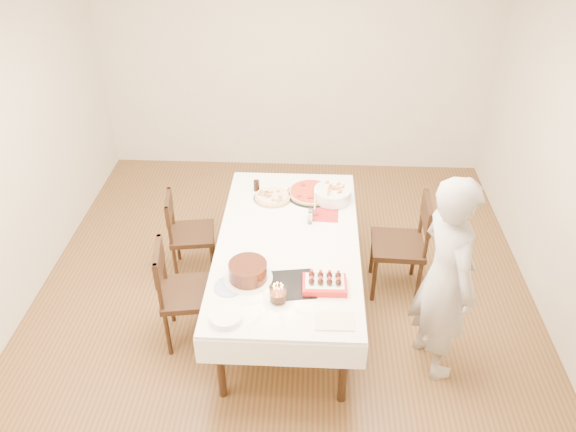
{
  "coord_description": "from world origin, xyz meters",
  "views": [
    {
      "loc": [
        0.22,
        -3.7,
        3.5
      ],
      "look_at": [
        0.04,
        -0.1,
        0.99
      ],
      "focal_mm": 35.0,
      "sensor_mm": 36.0,
      "label": 1
    }
  ],
  "objects_px": {
    "chair_right_savory": "(398,245)",
    "taper_candle": "(315,202)",
    "chair_left_dessert": "(190,293)",
    "strawberry_box": "(325,284)",
    "pasta_bowl": "(333,194)",
    "cola_glass": "(256,186)",
    "birthday_cake": "(278,293)",
    "layer_cake": "(248,271)",
    "person": "(446,279)",
    "chair_left_savory": "(192,234)",
    "pizza_white": "(273,197)",
    "dining_table": "(288,276)",
    "pizza_pepperoni": "(311,193)"
  },
  "relations": [
    {
      "from": "pizza_pepperoni",
      "to": "strawberry_box",
      "type": "bearing_deg",
      "value": -84.75
    },
    {
      "from": "pasta_bowl",
      "to": "birthday_cake",
      "type": "bearing_deg",
      "value": -106.95
    },
    {
      "from": "pasta_bowl",
      "to": "chair_right_savory",
      "type": "bearing_deg",
      "value": -26.36
    },
    {
      "from": "chair_left_savory",
      "to": "strawberry_box",
      "type": "relative_size",
      "value": 2.64
    },
    {
      "from": "dining_table",
      "to": "birthday_cake",
      "type": "distance_m",
      "value": 0.84
    },
    {
      "from": "chair_left_dessert",
      "to": "dining_table",
      "type": "bearing_deg",
      "value": -164.34
    },
    {
      "from": "pizza_pepperoni",
      "to": "taper_candle",
      "type": "bearing_deg",
      "value": -83.92
    },
    {
      "from": "layer_cake",
      "to": "strawberry_box",
      "type": "height_order",
      "value": "layer_cake"
    },
    {
      "from": "pizza_white",
      "to": "taper_candle",
      "type": "height_order",
      "value": "taper_candle"
    },
    {
      "from": "chair_left_savory",
      "to": "chair_left_dessert",
      "type": "relative_size",
      "value": 0.9
    },
    {
      "from": "cola_glass",
      "to": "birthday_cake",
      "type": "height_order",
      "value": "birthday_cake"
    },
    {
      "from": "pizza_pepperoni",
      "to": "birthday_cake",
      "type": "relative_size",
      "value": 3.45
    },
    {
      "from": "pizza_white",
      "to": "taper_candle",
      "type": "relative_size",
      "value": 1.36
    },
    {
      "from": "cola_glass",
      "to": "birthday_cake",
      "type": "relative_size",
      "value": 0.78
    },
    {
      "from": "pizza_pepperoni",
      "to": "chair_left_dessert",
      "type": "bearing_deg",
      "value": -131.8
    },
    {
      "from": "chair_right_savory",
      "to": "layer_cake",
      "type": "bearing_deg",
      "value": -144.28
    },
    {
      "from": "cola_glass",
      "to": "person",
      "type": "bearing_deg",
      "value": -40.62
    },
    {
      "from": "strawberry_box",
      "to": "cola_glass",
      "type": "bearing_deg",
      "value": 115.37
    },
    {
      "from": "pizza_pepperoni",
      "to": "pasta_bowl",
      "type": "xyz_separation_m",
      "value": [
        0.19,
        -0.08,
        0.04
      ]
    },
    {
      "from": "pasta_bowl",
      "to": "layer_cake",
      "type": "relative_size",
      "value": 0.91
    },
    {
      "from": "chair_left_savory",
      "to": "pizza_white",
      "type": "distance_m",
      "value": 0.83
    },
    {
      "from": "chair_right_savory",
      "to": "chair_left_dessert",
      "type": "bearing_deg",
      "value": -156.19
    },
    {
      "from": "chair_right_savory",
      "to": "cola_glass",
      "type": "xyz_separation_m",
      "value": [
        -1.28,
        0.42,
        0.32
      ]
    },
    {
      "from": "chair_right_savory",
      "to": "cola_glass",
      "type": "bearing_deg",
      "value": 163.95
    },
    {
      "from": "dining_table",
      "to": "pizza_pepperoni",
      "type": "height_order",
      "value": "pizza_pepperoni"
    },
    {
      "from": "pizza_pepperoni",
      "to": "chair_left_savory",
      "type": "bearing_deg",
      "value": -169.0
    },
    {
      "from": "dining_table",
      "to": "pasta_bowl",
      "type": "relative_size",
      "value": 6.47
    },
    {
      "from": "pasta_bowl",
      "to": "strawberry_box",
      "type": "height_order",
      "value": "pasta_bowl"
    },
    {
      "from": "pizza_white",
      "to": "dining_table",
      "type": "bearing_deg",
      "value": -74.75
    },
    {
      "from": "person",
      "to": "chair_right_savory",
      "type": "bearing_deg",
      "value": -5.17
    },
    {
      "from": "chair_left_dessert",
      "to": "strawberry_box",
      "type": "xyz_separation_m",
      "value": [
        1.06,
        -0.2,
        0.32
      ]
    },
    {
      "from": "taper_candle",
      "to": "pizza_pepperoni",
      "type": "bearing_deg",
      "value": 96.08
    },
    {
      "from": "chair_right_savory",
      "to": "taper_candle",
      "type": "height_order",
      "value": "taper_candle"
    },
    {
      "from": "birthday_cake",
      "to": "layer_cake",
      "type": "bearing_deg",
      "value": 136.5
    },
    {
      "from": "strawberry_box",
      "to": "layer_cake",
      "type": "bearing_deg",
      "value": 172.76
    },
    {
      "from": "pasta_bowl",
      "to": "cola_glass",
      "type": "relative_size",
      "value": 3.24
    },
    {
      "from": "person",
      "to": "pizza_white",
      "type": "height_order",
      "value": "person"
    },
    {
      "from": "dining_table",
      "to": "pizza_white",
      "type": "relative_size",
      "value": 6.06
    },
    {
      "from": "person",
      "to": "chair_left_savory",
      "type": "bearing_deg",
      "value": 45.22
    },
    {
      "from": "cola_glass",
      "to": "pasta_bowl",
      "type": "bearing_deg",
      "value": -10.6
    },
    {
      "from": "chair_left_dessert",
      "to": "strawberry_box",
      "type": "relative_size",
      "value": 2.92
    },
    {
      "from": "chair_left_dessert",
      "to": "layer_cake",
      "type": "bearing_deg",
      "value": 156.48
    },
    {
      "from": "birthday_cake",
      "to": "person",
      "type": "bearing_deg",
      "value": 8.81
    },
    {
      "from": "strawberry_box",
      "to": "taper_candle",
      "type": "bearing_deg",
      "value": 94.96
    },
    {
      "from": "chair_right_savory",
      "to": "person",
      "type": "relative_size",
      "value": 0.57
    },
    {
      "from": "chair_left_dessert",
      "to": "strawberry_box",
      "type": "bearing_deg",
      "value": 160.39
    },
    {
      "from": "birthday_cake",
      "to": "pizza_white",
      "type": "bearing_deg",
      "value": 95.73
    },
    {
      "from": "chair_right_savory",
      "to": "chair_left_dessert",
      "type": "distance_m",
      "value": 1.85
    },
    {
      "from": "chair_left_savory",
      "to": "cola_glass",
      "type": "distance_m",
      "value": 0.74
    },
    {
      "from": "chair_right_savory",
      "to": "strawberry_box",
      "type": "xyz_separation_m",
      "value": [
        -0.66,
        -0.88,
        0.31
      ]
    }
  ]
}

